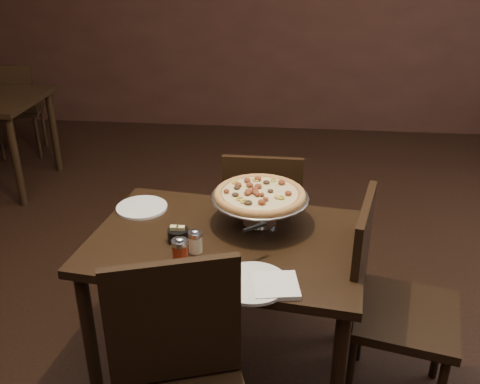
# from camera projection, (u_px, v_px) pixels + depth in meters

# --- Properties ---
(room) EXTENTS (6.04, 7.04, 2.84)m
(room) POSITION_uv_depth(u_px,v_px,m) (229.00, 68.00, 1.87)
(room) COLOR black
(room) RESTS_ON ground
(dining_table) EXTENTS (1.20, 0.87, 0.70)m
(dining_table) POSITION_uv_depth(u_px,v_px,m) (227.00, 257.00, 2.24)
(dining_table) COLOR black
(dining_table) RESTS_ON ground
(pizza_stand) EXTENTS (0.42, 0.42, 0.17)m
(pizza_stand) POSITION_uv_depth(u_px,v_px,m) (260.00, 195.00, 2.25)
(pizza_stand) COLOR silver
(pizza_stand) RESTS_ON dining_table
(parmesan_shaker) EXTENTS (0.06, 0.06, 0.10)m
(parmesan_shaker) POSITION_uv_depth(u_px,v_px,m) (195.00, 241.00, 2.09)
(parmesan_shaker) COLOR beige
(parmesan_shaker) RESTS_ON dining_table
(pepper_flake_shaker) EXTENTS (0.06, 0.06, 0.11)m
(pepper_flake_shaker) POSITION_uv_depth(u_px,v_px,m) (180.00, 251.00, 2.02)
(pepper_flake_shaker) COLOR maroon
(pepper_flake_shaker) RESTS_ON dining_table
(packet_caddy) EXTENTS (0.09, 0.09, 0.07)m
(packet_caddy) POSITION_uv_depth(u_px,v_px,m) (178.00, 235.00, 2.17)
(packet_caddy) COLOR black
(packet_caddy) RESTS_ON dining_table
(napkin_stack) EXTENTS (0.18, 0.18, 0.02)m
(napkin_stack) POSITION_uv_depth(u_px,v_px,m) (276.00, 286.00, 1.89)
(napkin_stack) COLOR white
(napkin_stack) RESTS_ON dining_table
(plate_left) EXTENTS (0.23, 0.23, 0.01)m
(plate_left) POSITION_uv_depth(u_px,v_px,m) (142.00, 207.00, 2.44)
(plate_left) COLOR white
(plate_left) RESTS_ON dining_table
(plate_near) EXTENTS (0.26, 0.26, 0.01)m
(plate_near) POSITION_uv_depth(u_px,v_px,m) (252.00, 283.00, 1.91)
(plate_near) COLOR white
(plate_near) RESTS_ON dining_table
(serving_spatula) EXTENTS (0.14, 0.14, 0.02)m
(serving_spatula) POSITION_uv_depth(u_px,v_px,m) (255.00, 228.00, 2.01)
(serving_spatula) COLOR silver
(serving_spatula) RESTS_ON pizza_stand
(chair_far) EXTENTS (0.40, 0.40, 0.85)m
(chair_far) POSITION_uv_depth(u_px,v_px,m) (263.00, 217.00, 2.85)
(chair_far) COLOR black
(chair_far) RESTS_ON ground
(chair_side) EXTENTS (0.51, 0.51, 0.91)m
(chair_side) POSITION_uv_depth(u_px,v_px,m) (387.00, 299.00, 2.16)
(chair_side) COLOR black
(chair_side) RESTS_ON ground
(bg_chair_far) EXTENTS (0.48, 0.48, 0.84)m
(bg_chair_far) POSITION_uv_depth(u_px,v_px,m) (16.00, 106.00, 4.70)
(bg_chair_far) COLOR black
(bg_chair_far) RESTS_ON ground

